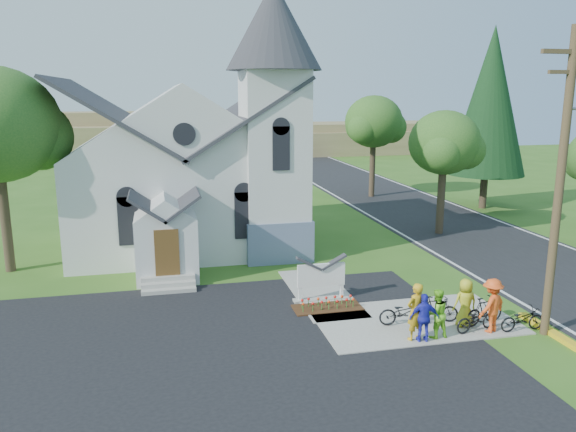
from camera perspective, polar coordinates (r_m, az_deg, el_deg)
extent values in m
plane|color=#335E1B|center=(19.91, 9.37, -11.39)|extent=(120.00, 120.00, 0.00)
cube|color=black|center=(16.80, -11.41, -16.18)|extent=(20.00, 16.00, 0.02)
cube|color=black|center=(36.98, 14.97, -0.45)|extent=(8.00, 90.00, 0.02)
cube|color=gray|center=(20.90, 12.72, -10.29)|extent=(7.00, 4.00, 0.05)
cube|color=silver|center=(30.31, -10.63, 1.79)|extent=(11.00, 9.00, 5.00)
cube|color=slate|center=(27.93, -1.35, -2.06)|extent=(3.20, 3.20, 2.00)
cube|color=silver|center=(27.26, -1.39, 5.08)|extent=(3.00, 3.00, 9.00)
cone|color=#2D2C32|center=(27.20, -1.46, 18.79)|extent=(4.50, 4.50, 4.00)
cube|color=silver|center=(24.97, -12.23, -3.15)|extent=(2.60, 2.40, 2.80)
cube|color=brown|center=(23.76, -12.19, -3.70)|extent=(1.00, 0.10, 2.00)
cube|color=gray|center=(22.31, 3.35, -8.43)|extent=(2.20, 0.40, 0.10)
cube|color=white|center=(21.92, 1.22, -7.40)|extent=(0.12, 0.12, 1.00)
cube|color=white|center=(22.38, 5.48, -7.04)|extent=(0.12, 0.12, 1.00)
cube|color=white|center=(21.97, 3.39, -5.99)|extent=(1.90, 0.14, 0.90)
cube|color=#391E0F|center=(21.51, 4.03, -9.30)|extent=(2.60, 1.10, 0.07)
cylinder|color=#463523|center=(19.93, 25.85, 2.56)|extent=(0.28, 0.28, 10.00)
cube|color=#463523|center=(19.74, 27.03, 14.65)|extent=(2.20, 0.14, 0.14)
cube|color=#463523|center=(19.71, 26.86, 12.92)|extent=(1.60, 0.12, 0.12)
cylinder|color=#392C1F|center=(28.20, -26.79, -0.19)|extent=(0.44, 0.44, 4.95)
cylinder|color=#392C1F|center=(33.29, 15.27, 1.68)|extent=(0.44, 0.44, 4.05)
ellipsoid|color=#28581E|center=(32.87, 15.59, 7.21)|extent=(4.00, 4.00, 3.60)
cylinder|color=#392C1F|center=(44.23, 8.56, 4.84)|extent=(0.44, 0.44, 4.50)
ellipsoid|color=#28581E|center=(43.91, 8.71, 9.47)|extent=(4.40, 4.40, 3.96)
cylinder|color=#392C1F|center=(41.78, 19.23, 2.39)|extent=(0.50, 0.50, 2.40)
cone|color=black|center=(41.23, 19.86, 10.90)|extent=(5.20, 5.20, 10.00)
cube|color=olive|center=(74.20, -2.77, 7.79)|extent=(60.00, 8.00, 4.00)
cube|color=olive|center=(75.02, -15.29, 8.04)|extent=(30.00, 6.00, 5.60)
cube|color=olive|center=(76.82, 9.44, 7.43)|extent=(25.00, 6.00, 3.00)
imported|color=gold|center=(18.98, 12.82, -9.44)|extent=(0.82, 0.66, 1.93)
imported|color=black|center=(20.19, 11.74, -9.57)|extent=(1.85, 0.91, 0.93)
imported|color=#7FDF29|center=(19.35, 14.85, -9.54)|extent=(0.88, 0.72, 1.67)
imported|color=black|center=(20.73, 14.80, -9.12)|extent=(1.62, 0.92, 0.94)
imported|color=#2629C1|center=(18.96, 13.66, -10.01)|extent=(1.01, 0.57, 1.63)
imported|color=black|center=(20.34, 18.62, -9.87)|extent=(1.77, 0.92, 0.89)
imported|color=#F8521B|center=(20.31, 20.01, -8.53)|extent=(1.38, 1.12, 1.86)
imported|color=black|center=(20.99, 19.35, -9.05)|extent=(1.74, 0.86, 1.00)
imported|color=gold|center=(20.50, 17.56, -8.39)|extent=(0.85, 0.57, 1.71)
imported|color=black|center=(20.92, 22.69, -9.63)|extent=(1.61, 0.57, 0.84)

